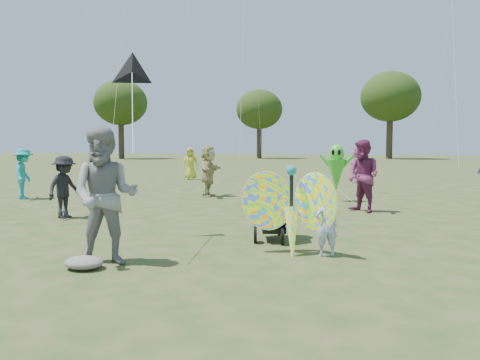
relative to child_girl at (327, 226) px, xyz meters
name	(u,v)px	position (x,y,z in m)	size (l,w,h in m)	color
ground	(221,263)	(-1.40, -0.87, -0.48)	(160.00, 160.00, 0.00)	#51592B
child_girl	(327,226)	(0.00, 0.00, 0.00)	(0.35, 0.23, 0.96)	#A3B5E7
adult_man	(105,196)	(-2.93, -1.48, 0.51)	(0.96, 0.75, 1.97)	gray
grey_bag	(84,263)	(-3.09, -1.79, -0.39)	(0.55, 0.45, 0.18)	slate
crowd_b	(64,187)	(-6.37, 1.94, 0.25)	(0.95, 0.54, 1.47)	black
crowd_d	(208,171)	(-4.89, 7.30, 0.38)	(1.58, 0.50, 1.71)	tan
crowd_e	(363,176)	(0.25, 5.10, 0.45)	(0.90, 0.70, 1.86)	#732655
crowd_g	(190,164)	(-8.64, 14.27, 0.31)	(0.77, 0.50, 1.58)	gold
crowd_i	(24,174)	(-10.19, 4.79, 0.33)	(1.05, 0.60, 1.62)	teal
crowd_j	(356,165)	(-0.62, 14.66, 0.34)	(1.53, 0.49, 1.64)	#C16EA9
jogging_stroller	(274,206)	(-1.08, 1.01, 0.14)	(0.70, 1.12, 1.09)	black
butterfly_kite	(291,211)	(-0.55, 0.00, 0.20)	(1.74, 0.75, 1.60)	#DC224C
delta_kite_rig	(132,73)	(-3.64, 0.48, 2.56)	(1.57, 2.20, 1.88)	black
alien_kite	(336,170)	(-0.66, 7.19, 0.49)	(1.12, 0.69, 1.74)	green
tree_line	(407,95)	(2.26, 44.12, 6.38)	(91.78, 33.60, 10.79)	#3A2D21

